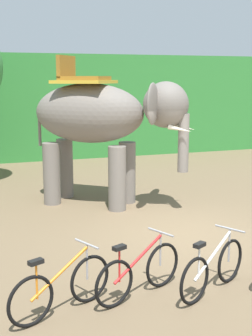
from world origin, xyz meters
TOP-DOWN VIEW (x-y plane):
  - ground_plane at (0.00, 0.00)m, footprint 80.00×80.00m
  - foliage_hedge at (0.00, 12.58)m, footprint 36.00×6.00m
  - elephant at (-0.99, 2.85)m, footprint 3.89×3.45m
  - bike_orange at (-3.08, -2.40)m, footprint 1.58×0.81m
  - bike_red at (-1.89, -2.28)m, footprint 1.59×0.79m
  - bike_white at (-0.78, -2.52)m, footprint 1.53×0.88m

SIDE VIEW (x-z plane):
  - ground_plane at x=0.00m, z-range 0.00..0.00m
  - bike_orange at x=-3.08m, z-range -0.07..0.85m
  - bike_red at x=-1.89m, z-range -0.07..0.85m
  - bike_white at x=-0.78m, z-range -0.07..0.85m
  - foliage_hedge at x=0.00m, z-range 0.00..4.14m
  - elephant at x=-0.99m, z-range 0.31..4.09m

